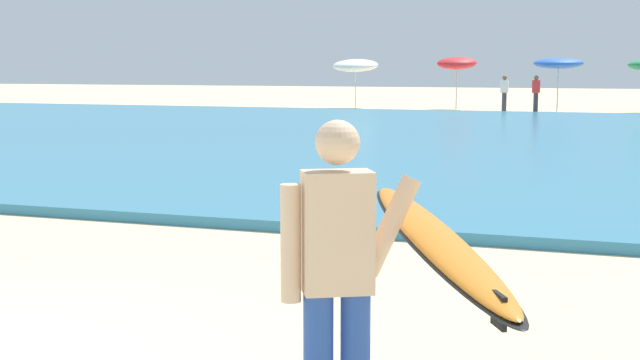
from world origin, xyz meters
TOP-DOWN VIEW (x-y plane):
  - sea at (0.00, 19.77)m, footprint 120.00×28.00m
  - surfer_with_board at (3.31, 0.07)m, footprint 1.41×2.25m
  - beach_umbrella_0 at (-8.79, 37.33)m, footprint 2.16×2.20m
  - beach_umbrella_1 at (-3.98, 37.51)m, footprint 1.80×1.85m
  - beach_umbrella_2 at (0.60, 36.87)m, footprint 2.13×2.14m
  - beachgoer_near_row_left at (-1.53, 35.76)m, footprint 0.32×0.20m
  - beachgoer_near_row_mid at (-0.21, 35.93)m, footprint 0.32×0.20m

SIDE VIEW (x-z plane):
  - sea at x=0.00m, z-range 0.00..0.14m
  - beachgoer_near_row_left at x=-1.53m, z-range 0.05..1.63m
  - beachgoer_near_row_mid at x=-0.21m, z-range 0.05..1.63m
  - surfer_with_board at x=3.31m, z-range 0.16..1.89m
  - beach_umbrella_0 at x=-8.79m, z-range 0.81..3.19m
  - beach_umbrella_2 at x=0.60m, z-range 0.91..3.29m
  - beach_umbrella_1 at x=-3.98m, z-range 0.87..3.34m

